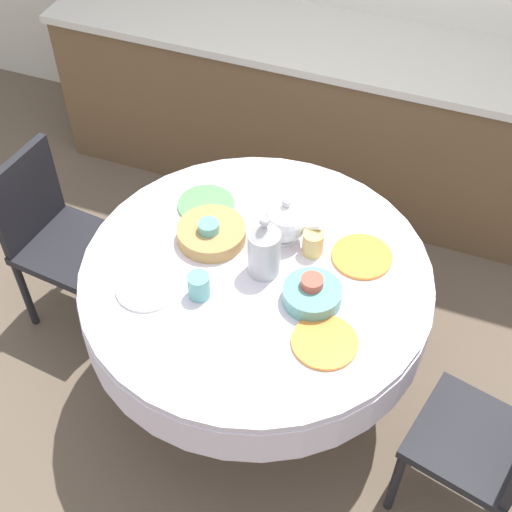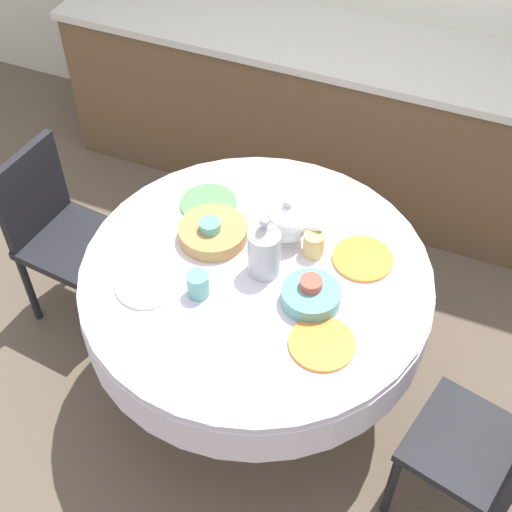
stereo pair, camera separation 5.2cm
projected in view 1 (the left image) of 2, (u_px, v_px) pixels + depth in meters
The scene contains 17 objects.
ground_plane at pixel (256, 382), 3.22m from camera, with size 12.00×12.00×0.00m, color brown.
kitchen_counter at pixel (352, 120), 3.79m from camera, with size 3.24×0.64×0.90m.
dining_table at pixel (256, 292), 2.75m from camera, with size 1.33×1.33×0.76m.
chair_left at pixel (495, 443), 2.47m from camera, with size 0.48×0.48×0.88m.
chair_right at pixel (54, 233), 3.16m from camera, with size 0.44×0.44×0.88m.
plate_near_left at pixel (147, 287), 2.59m from camera, with size 0.23×0.23×0.01m, color white.
cup_near_left at pixel (199, 286), 2.54m from camera, with size 0.08×0.08×0.10m, color #5BA39E.
plate_near_right at pixel (325, 342), 2.43m from camera, with size 0.23×0.23×0.01m, color orange.
cup_near_right at pixel (311, 288), 2.53m from camera, with size 0.08×0.08×0.10m, color #CC4C3D.
plate_far_left at pixel (206, 205), 2.89m from camera, with size 0.23×0.23×0.01m, color #5BA85B.
cup_far_left at pixel (209, 232), 2.72m from camera, with size 0.08×0.08×0.10m, color #5BA39E.
plate_far_right at pixel (362, 257), 2.69m from camera, with size 0.23×0.23×0.01m, color orange.
cup_far_right at pixel (313, 243), 2.68m from camera, with size 0.08×0.08×0.10m, color #DBB766.
coffee_carafe at pixel (264, 249), 2.57m from camera, with size 0.12×0.12×0.27m.
teapot at pixel (286, 222), 2.70m from camera, with size 0.23×0.16×0.21m.
bread_basket at pixel (212, 233), 2.75m from camera, with size 0.27×0.27×0.06m, color #AD844C.
fruit_bowl at pixel (312, 295), 2.53m from camera, with size 0.21×0.21×0.06m, color #569993.
Camera 1 is at (0.63, -1.64, 2.75)m, focal length 50.00 mm.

